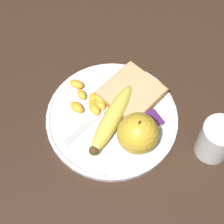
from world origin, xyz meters
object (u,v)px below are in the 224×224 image
object	(u,v)px
juice_glass	(216,140)
fork	(105,109)
bread_slice	(131,93)
banana	(112,119)
jam_packet	(149,123)
apple	(138,133)
plate	(112,118)

from	to	relation	value
juice_glass	fork	bearing A→B (deg)	125.27
bread_slice	fork	world-z (taller)	bread_slice
fork	juice_glass	bearing A→B (deg)	-66.74
banana	jam_packet	world-z (taller)	banana
apple	jam_packet	xyz separation A→B (m)	(0.04, 0.02, -0.03)
fork	jam_packet	distance (m)	0.10
plate	banana	size ratio (longest dim) A/B	1.65
banana	fork	xyz separation A→B (m)	(0.00, 0.03, -0.02)
bread_slice	jam_packet	xyz separation A→B (m)	(-0.01, -0.08, -0.00)
plate	bread_slice	bearing A→B (deg)	18.01
juice_glass	apple	world-z (taller)	apple
plate	jam_packet	xyz separation A→B (m)	(0.05, -0.06, 0.01)
apple	bread_slice	world-z (taller)	apple
banana	fork	size ratio (longest dim) A/B	0.88
juice_glass	apple	xyz separation A→B (m)	(-0.12, 0.09, 0.01)
plate	banana	xyz separation A→B (m)	(-0.01, -0.01, 0.02)
juice_glass	jam_packet	world-z (taller)	juice_glass
plate	fork	bearing A→B (deg)	99.74
juice_glass	jam_packet	xyz separation A→B (m)	(-0.08, 0.11, -0.02)
plate	fork	xyz separation A→B (m)	(-0.00, 0.02, 0.01)
banana	jam_packet	bearing A→B (deg)	-37.96
banana	bread_slice	bearing A→B (deg)	24.80
bread_slice	fork	bearing A→B (deg)	178.10
juice_glass	bread_slice	bearing A→B (deg)	109.85
apple	jam_packet	world-z (taller)	apple
bread_slice	jam_packet	size ratio (longest dim) A/B	2.85
juice_glass	fork	world-z (taller)	juice_glass
fork	jam_packet	bearing A→B (deg)	-68.04
apple	plate	bearing A→B (deg)	97.01
apple	jam_packet	bearing A→B (deg)	23.86
plate	apple	bearing A→B (deg)	-82.99
plate	juice_glass	bearing A→B (deg)	-52.06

